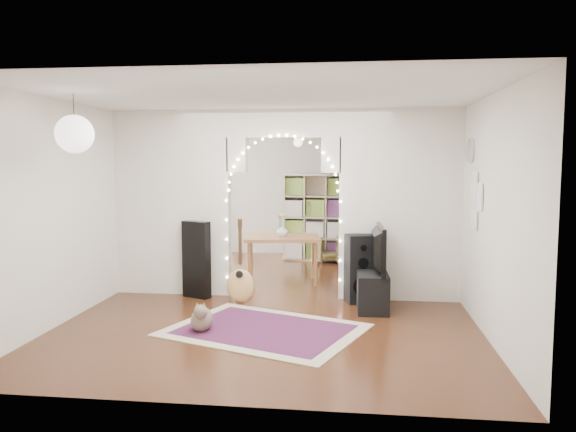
# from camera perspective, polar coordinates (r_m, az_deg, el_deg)

# --- Properties ---
(floor) EXTENTS (7.50, 7.50, 0.00)m
(floor) POSITION_cam_1_polar(r_m,az_deg,el_deg) (8.31, -0.42, -8.08)
(floor) COLOR black
(floor) RESTS_ON ground
(ceiling) EXTENTS (5.00, 7.50, 0.02)m
(ceiling) POSITION_cam_1_polar(r_m,az_deg,el_deg) (8.11, -0.44, 10.79)
(ceiling) COLOR white
(ceiling) RESTS_ON wall_back
(wall_back) EXTENTS (5.00, 0.02, 2.70)m
(wall_back) POSITION_cam_1_polar(r_m,az_deg,el_deg) (11.82, 1.89, 2.62)
(wall_back) COLOR silver
(wall_back) RESTS_ON floor
(wall_front) EXTENTS (5.00, 0.02, 2.70)m
(wall_front) POSITION_cam_1_polar(r_m,az_deg,el_deg) (4.43, -6.64, -2.47)
(wall_front) COLOR silver
(wall_front) RESTS_ON floor
(wall_left) EXTENTS (0.02, 7.50, 2.70)m
(wall_left) POSITION_cam_1_polar(r_m,az_deg,el_deg) (8.78, -16.85, 1.33)
(wall_left) COLOR silver
(wall_left) RESTS_ON floor
(wall_right) EXTENTS (0.02, 7.50, 2.70)m
(wall_right) POSITION_cam_1_polar(r_m,az_deg,el_deg) (8.17, 17.25, 1.02)
(wall_right) COLOR silver
(wall_right) RESTS_ON floor
(divider_wall) EXTENTS (5.00, 0.20, 2.70)m
(divider_wall) POSITION_cam_1_polar(r_m,az_deg,el_deg) (8.09, -0.43, 1.76)
(divider_wall) COLOR silver
(divider_wall) RESTS_ON floor
(fairy_lights) EXTENTS (1.64, 0.04, 1.60)m
(fairy_lights) POSITION_cam_1_polar(r_m,az_deg,el_deg) (7.96, -0.55, 2.60)
(fairy_lights) COLOR #FFEABF
(fairy_lights) RESTS_ON divider_wall
(window) EXTENTS (0.04, 1.20, 1.40)m
(window) POSITION_cam_1_polar(r_m,az_deg,el_deg) (10.43, -12.74, 2.90)
(window) COLOR white
(window) RESTS_ON wall_left
(wall_clock) EXTENTS (0.03, 0.31, 0.31)m
(wall_clock) POSITION_cam_1_polar(r_m,az_deg,el_deg) (7.55, 18.08, 6.33)
(wall_clock) COLOR white
(wall_clock) RESTS_ON wall_right
(picture_frames) EXTENTS (0.02, 0.50, 0.70)m
(picture_frames) POSITION_cam_1_polar(r_m,az_deg,el_deg) (7.17, 18.55, 1.57)
(picture_frames) COLOR white
(picture_frames) RESTS_ON wall_right
(paper_lantern) EXTENTS (0.40, 0.40, 0.40)m
(paper_lantern) POSITION_cam_1_polar(r_m,az_deg,el_deg) (6.34, -20.86, 7.79)
(paper_lantern) COLOR white
(paper_lantern) RESTS_ON ceiling
(ceiling_fan) EXTENTS (1.10, 1.10, 0.30)m
(ceiling_fan) POSITION_cam_1_polar(r_m,az_deg,el_deg) (10.07, 1.03, 8.07)
(ceiling_fan) COLOR gold
(ceiling_fan) RESTS_ON ceiling
(area_rug) EXTENTS (2.57, 2.27, 0.02)m
(area_rug) POSITION_cam_1_polar(r_m,az_deg,el_deg) (6.68, -2.39, -11.46)
(area_rug) COLOR maroon
(area_rug) RESTS_ON floor
(guitar_case) EXTENTS (0.44, 0.30, 1.11)m
(guitar_case) POSITION_cam_1_polar(r_m,az_deg,el_deg) (8.21, -9.29, -4.38)
(guitar_case) COLOR black
(guitar_case) RESTS_ON floor
(acoustic_guitar) EXTENTS (0.41, 0.19, 1.00)m
(acoustic_guitar) POSITION_cam_1_polar(r_m,az_deg,el_deg) (7.84, -4.86, -5.70)
(acoustic_guitar) COLOR tan
(acoustic_guitar) RESTS_ON floor
(tabby_cat) EXTENTS (0.32, 0.58, 0.38)m
(tabby_cat) POSITION_cam_1_polar(r_m,az_deg,el_deg) (6.67, -8.77, -10.24)
(tabby_cat) COLOR brown
(tabby_cat) RESTS_ON floor
(floor_speaker) EXTENTS (0.45, 0.41, 0.95)m
(floor_speaker) POSITION_cam_1_polar(r_m,az_deg,el_deg) (7.90, 7.29, -5.34)
(floor_speaker) COLOR black
(floor_speaker) RESTS_ON floor
(media_console) EXTENTS (0.44, 1.01, 0.50)m
(media_console) POSITION_cam_1_polar(r_m,az_deg,el_deg) (7.70, 8.50, -7.35)
(media_console) COLOR black
(media_console) RESTS_ON floor
(tv) EXTENTS (0.18, 1.08, 0.62)m
(tv) POSITION_cam_1_polar(r_m,az_deg,el_deg) (7.59, 8.56, -3.23)
(tv) COLOR black
(tv) RESTS_ON media_console
(bookcase) EXTENTS (1.70, 0.56, 1.72)m
(bookcase) POSITION_cam_1_polar(r_m,az_deg,el_deg) (11.13, 3.88, -0.12)
(bookcase) COLOR #C5B28F
(bookcase) RESTS_ON floor
(dining_table) EXTENTS (1.30, 0.95, 0.76)m
(dining_table) POSITION_cam_1_polar(r_m,az_deg,el_deg) (9.07, -0.59, -2.54)
(dining_table) COLOR brown
(dining_table) RESTS_ON floor
(flower_vase) EXTENTS (0.21, 0.21, 0.19)m
(flower_vase) POSITION_cam_1_polar(r_m,az_deg,el_deg) (9.05, -0.60, -1.48)
(flower_vase) COLOR white
(flower_vase) RESTS_ON dining_table
(dining_chair_left) EXTENTS (0.73, 0.74, 0.54)m
(dining_chair_left) POSITION_cam_1_polar(r_m,az_deg,el_deg) (11.02, 4.44, -3.26)
(dining_chair_left) COLOR brown
(dining_chair_left) RESTS_ON floor
(dining_chair_right) EXTENTS (0.68, 0.70, 0.56)m
(dining_chair_right) POSITION_cam_1_polar(r_m,az_deg,el_deg) (10.53, 6.70, -3.65)
(dining_chair_right) COLOR brown
(dining_chair_right) RESTS_ON floor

